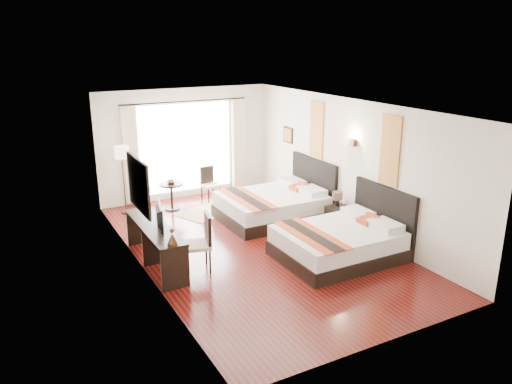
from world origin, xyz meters
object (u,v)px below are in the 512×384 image
bed_near (342,241)px  floor_lamp (122,157)px  fruit_bowl (171,183)px  console_desk (155,245)px  nightstand (340,220)px  television (156,216)px  desk_chair (198,254)px  table_lamp (337,197)px  window_chair (210,190)px  bed_far (275,205)px  vase (344,209)px  side_table (172,196)px

bed_near → floor_lamp: 5.42m
fruit_bowl → console_desk: bearing=-114.6°
nightstand → floor_lamp: size_ratio=0.35×
floor_lamp → television: bearing=-93.7°
fruit_bowl → desk_chair: bearing=-101.5°
table_lamp → window_chair: size_ratio=0.40×
bed_far → vase: size_ratio=18.77×
table_lamp → nightstand: bearing=-91.9°
table_lamp → fruit_bowl: 3.98m
vase → side_table: 4.20m
bed_far → floor_lamp: size_ratio=1.43×
television → fruit_bowl: 3.15m
fruit_bowl → window_chair: 1.22m
bed_near → console_desk: bearing=156.9°
television → fruit_bowl: television is taller
desk_chair → floor_lamp: (-0.35, 3.67, 1.04)m
fruit_bowl → nightstand: bearing=-48.7°
nightstand → desk_chair: bearing=-174.9°
floor_lamp → bed_far: bearing=-34.7°
bed_far → nightstand: (0.82, -1.35, -0.07)m
floor_lamp → nightstand: bearing=-42.1°
bed_far → television: 3.39m
desk_chair → nightstand: bearing=-161.5°
console_desk → vase: bearing=-6.5°
bed_near → nightstand: (0.78, 1.05, -0.05)m
floor_lamp → fruit_bowl: size_ratio=7.89×
table_lamp → console_desk: table_lamp is taller
window_chair → desk_chair: bearing=-34.3°
bed_near → table_lamp: 1.49m
bed_near → television: (-3.17, 1.24, 0.64)m
table_lamp → fruit_bowl: size_ratio=1.70×
table_lamp → floor_lamp: size_ratio=0.22×
nightstand → fruit_bowl: bearing=131.3°
nightstand → side_table: 4.10m
vase → console_desk: (-3.94, 0.45, -0.18)m
table_lamp → window_chair: bearing=116.5°
bed_near → fruit_bowl: (-1.92, 4.12, 0.36)m
bed_far → table_lamp: size_ratio=6.63×
side_table → vase: bearing=-50.6°
desk_chair → side_table: size_ratio=1.60×
vase → floor_lamp: 5.17m
vase → bed_far: bearing=118.0°
bed_near → window_chair: size_ratio=2.58×
television → desk_chair: bearing=-117.5°
bed_near → nightstand: size_ratio=3.95×
table_lamp → television: 3.96m
television → table_lamp: bearing=-76.9°
console_desk → fruit_bowl: console_desk is taller
nightstand → television: bearing=177.2°
floor_lamp → side_table: 1.50m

